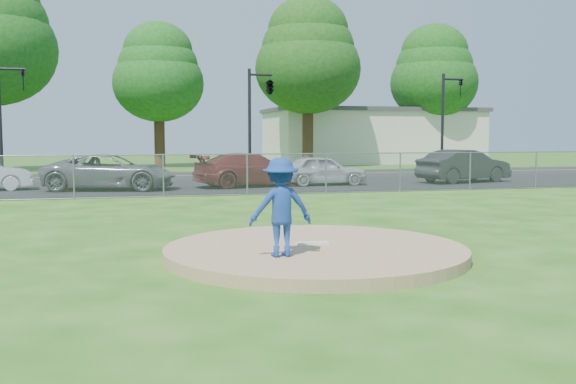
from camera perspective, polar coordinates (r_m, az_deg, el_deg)
The scene contains 19 objects.
ground at distance 21.26m, azimuth -5.29°, elevation -0.84°, with size 120.00×120.00×0.00m, color #245412.
pitchers_mound at distance 11.56m, azimuth 2.44°, elevation -5.30°, with size 5.40×5.40×0.20m, color #9F7F57.
pitching_rubber at distance 11.72m, azimuth 2.16°, elevation -4.55°, with size 0.60×0.15×0.04m, color white.
chain_link_fence at distance 23.17m, azimuth -6.08°, elevation 1.50°, with size 40.00×0.06×1.50m, color gray.
parking_lot at distance 27.67m, azimuth -7.38°, elevation 0.52°, with size 50.00×8.00×0.01m, color black.
street at distance 35.11m, azimuth -8.84°, elevation 1.46°, with size 60.00×7.00×0.01m, color black.
commercial_building at distance 52.55m, azimuth 7.34°, elevation 5.01°, with size 16.40×9.40×4.30m.
tree_center at distance 45.15m, azimuth -11.45°, elevation 10.42°, with size 6.16×6.16×9.84m.
tree_right at distance 44.94m, azimuth 1.79°, elevation 12.06°, with size 7.28×7.28×11.63m.
tree_far_right at distance 51.68m, azimuth 12.84°, elevation 10.36°, with size 6.72×6.72×10.74m.
traffic_signal_left at distance 33.37m, azimuth -23.85°, elevation 6.67°, with size 1.28×0.20×5.60m.
traffic_signal_center at distance 33.76m, azimuth -1.81°, elevation 9.20°, with size 1.42×2.48×5.60m.
traffic_signal_right at distance 37.27m, azimuth 13.91°, elevation 6.74°, with size 1.28×0.20×5.60m.
pitcher at distance 10.45m, azimuth -0.65°, elevation -1.36°, with size 1.04×0.60×1.62m, color navy.
traffic_cone at distance 26.48m, azimuth -18.97°, elevation 0.74°, with size 0.31×0.31×0.60m, color #E1450B.
parked_car_gray at distance 26.49m, azimuth -15.53°, elevation 1.73°, with size 2.37×5.14×1.43m, color slate.
parked_car_darkred at distance 27.24m, azimuth -3.32°, elevation 1.99°, with size 1.99×4.90×1.42m, color maroon.
parked_car_pearl at distance 28.06m, azimuth 3.06°, elevation 1.97°, with size 1.55×3.85×1.31m, color silver.
parked_car_charcoal at distance 30.73m, azimuth 15.37°, elevation 2.24°, with size 1.59×4.56×1.50m, color black.
Camera 1 is at (-3.26, -10.89, 2.18)m, focal length 40.00 mm.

